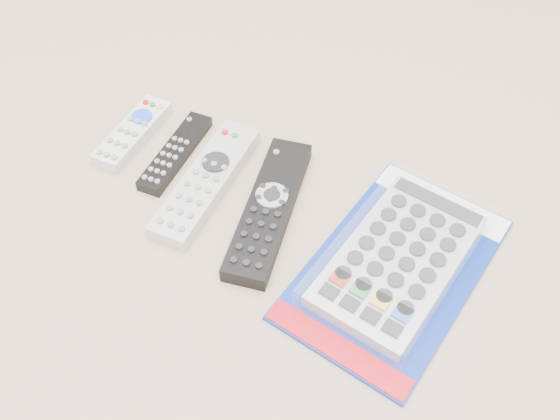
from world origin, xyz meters
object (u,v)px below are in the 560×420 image
at_px(remote_small_grey, 133,133).
at_px(remote_slim_black, 175,153).
at_px(remote_silver_dvd, 206,182).
at_px(remote_large_black, 269,209).
at_px(jumbo_remote_packaged, 399,259).

distance_m(remote_small_grey, remote_slim_black, 0.08).
height_order(remote_silver_dvd, remote_large_black, same).
distance_m(remote_slim_black, remote_silver_dvd, 0.08).
bearing_deg(remote_silver_dvd, remote_slim_black, 154.11).
xyz_separation_m(remote_small_grey, remote_slim_black, (0.08, -0.01, -0.00)).
bearing_deg(remote_slim_black, remote_large_black, -15.30).
xyz_separation_m(remote_slim_black, jumbo_remote_packaged, (0.35, -0.05, 0.01)).
relative_size(remote_slim_black, remote_large_black, 0.65).
xyz_separation_m(remote_small_grey, remote_silver_dvd, (0.15, -0.04, 0.00)).
relative_size(remote_small_grey, jumbo_remote_packaged, 0.44).
xyz_separation_m(remote_silver_dvd, remote_large_black, (0.10, -0.01, 0.00)).
bearing_deg(remote_silver_dvd, remote_small_grey, 163.93).
bearing_deg(remote_slim_black, remote_small_grey, 172.80).
xyz_separation_m(remote_large_black, jumbo_remote_packaged, (0.18, -0.01, 0.01)).
relative_size(remote_slim_black, jumbo_remote_packaged, 0.48).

